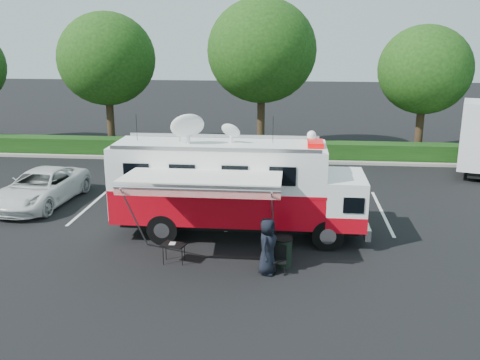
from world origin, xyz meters
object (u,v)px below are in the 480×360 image
object	(u,v)px
command_truck	(236,186)
white_suv	(42,204)
trash_bin	(283,252)
folding_table	(174,246)

from	to	relation	value
command_truck	white_suv	distance (m)	9.12
command_truck	white_suv	world-z (taller)	command_truck
command_truck	trash_bin	xyz separation A→B (m)	(1.69, -2.43, -1.35)
command_truck	trash_bin	distance (m)	3.25
trash_bin	folding_table	bearing A→B (deg)	-178.24
folding_table	trash_bin	bearing A→B (deg)	1.76
white_suv	trash_bin	world-z (taller)	trash_bin
white_suv	folding_table	size ratio (longest dim) A/B	6.14
command_truck	trash_bin	size ratio (longest dim) A/B	9.61
folding_table	trash_bin	world-z (taller)	trash_bin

